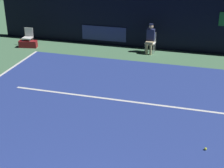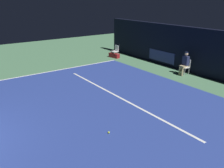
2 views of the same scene
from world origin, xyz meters
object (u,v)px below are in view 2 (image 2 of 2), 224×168
(courtside_chair_near, at_px, (115,50))
(tennis_ball, at_px, (109,132))
(equipment_bag, at_px, (114,55))
(line_judge_on_chair, at_px, (185,63))

(courtside_chair_near, xyz_separation_m, tennis_ball, (8.42, -6.45, -0.46))
(courtside_chair_near, xyz_separation_m, equipment_bag, (0.05, -0.15, -0.34))
(line_judge_on_chair, height_order, tennis_ball, line_judge_on_chair)
(equipment_bag, bearing_deg, line_judge_on_chair, -2.52)
(courtside_chair_near, height_order, tennis_ball, courtside_chair_near)
(equipment_bag, bearing_deg, tennis_ball, -47.19)
(tennis_ball, bearing_deg, equipment_bag, 143.00)
(courtside_chair_near, bearing_deg, line_judge_on_chair, 6.16)
(line_judge_on_chair, distance_m, equipment_bag, 5.77)
(tennis_ball, relative_size, equipment_bag, 0.08)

